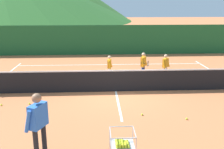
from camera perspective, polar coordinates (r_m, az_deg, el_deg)
ground_plane at (r=11.40m, az=0.85°, el=-3.74°), size 120.00×120.00×0.00m
line_baseline_far at (r=16.33m, az=-0.39°, el=2.21°), size 11.49×0.08×0.01m
line_service_center at (r=11.40m, az=0.85°, el=-3.73°), size 0.08×6.04×0.01m
tennis_net at (r=11.25m, az=0.86°, el=-1.34°), size 11.21×0.08×1.05m
instructor at (r=6.61m, az=-15.94°, el=-9.59°), size 0.52×0.85×1.70m
student_0 at (r=12.99m, az=-0.56°, el=2.05°), size 0.28×0.49×1.23m
student_1 at (r=13.18m, az=6.95°, el=2.49°), size 0.42×0.73×1.36m
student_2 at (r=13.30m, az=11.70°, el=2.19°), size 0.45×0.47×1.28m
ball_cart at (r=6.24m, az=2.15°, el=-14.96°), size 0.58×0.58×0.90m
tennis_ball_0 at (r=9.09m, az=16.12°, el=-9.33°), size 0.07×0.07×0.07m
tennis_ball_1 at (r=9.12m, az=6.64°, el=-8.72°), size 0.07×0.07×0.07m
tennis_ball_2 at (r=10.71m, az=-23.17°, el=-6.16°), size 0.07×0.07×0.07m
tennis_ball_5 at (r=10.46m, az=-17.71°, el=-6.12°), size 0.07×0.07×0.07m
windscreen_fence at (r=19.39m, az=-0.87°, el=7.62°), size 25.28×0.08×2.19m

